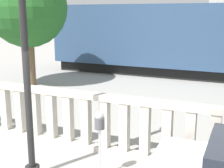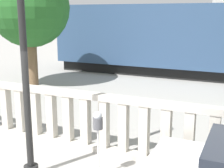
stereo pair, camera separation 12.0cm
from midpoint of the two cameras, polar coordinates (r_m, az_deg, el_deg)
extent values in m
cube|color=#BCB5A8|center=(7.54, -2.65, -11.52)|extent=(17.76, 0.24, 0.14)
cube|color=#BCB5A8|center=(7.12, -2.76, -2.25)|extent=(17.76, 0.24, 0.14)
cube|color=#BCB5A8|center=(8.79, -18.37, -4.23)|extent=(0.20, 0.20, 1.12)
cube|color=#BCB5A8|center=(8.48, -15.96, -4.69)|extent=(0.20, 0.20, 1.12)
cube|color=#BCB5A8|center=(8.18, -13.36, -5.17)|extent=(0.20, 0.20, 1.12)
cube|color=#BCB5A8|center=(7.91, -10.57, -5.68)|extent=(0.20, 0.20, 1.12)
cube|color=#BCB5A8|center=(7.65, -7.58, -6.20)|extent=(0.20, 0.20, 1.12)
cube|color=#BCB5A8|center=(7.41, -4.38, -6.74)|extent=(0.20, 0.20, 1.12)
cube|color=#BCB5A8|center=(7.21, -0.98, -7.30)|extent=(0.20, 0.20, 1.12)
cube|color=#BCB5A8|center=(7.02, 2.62, -7.85)|extent=(0.20, 0.20, 1.12)
cube|color=#BCB5A8|center=(6.87, 6.41, -8.40)|extent=(0.20, 0.20, 1.12)
cube|color=#BCB5A8|center=(6.75, 10.36, -8.94)|extent=(0.20, 0.20, 1.12)
cube|color=#BCB5A8|center=(6.66, 14.45, -9.45)|extent=(0.20, 0.20, 1.12)
cube|color=#BCB5A8|center=(6.61, 18.63, -9.92)|extent=(0.20, 0.20, 1.12)
cylinder|color=black|center=(5.94, -15.49, 9.35)|extent=(0.13, 0.13, 5.33)
cylinder|color=silver|center=(6.28, -1.98, -12.43)|extent=(0.04, 0.04, 1.00)
cylinder|color=#4C4C51|center=(6.05, -2.02, -7.18)|extent=(0.19, 0.19, 0.23)
sphere|color=#B2B7BC|center=(6.00, -2.03, -5.80)|extent=(0.17, 0.17, 0.17)
cylinder|color=black|center=(6.40, 16.84, -14.01)|extent=(0.70, 0.18, 0.70)
cylinder|color=brown|center=(14.44, -14.06, 4.02)|extent=(0.42, 0.42, 2.13)
sphere|color=#235B23|center=(14.28, -14.58, 13.41)|extent=(3.45, 3.45, 3.45)
camera|label=1|loc=(0.06, -89.57, 0.10)|focal=50.00mm
camera|label=2|loc=(0.06, 90.43, -0.10)|focal=50.00mm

